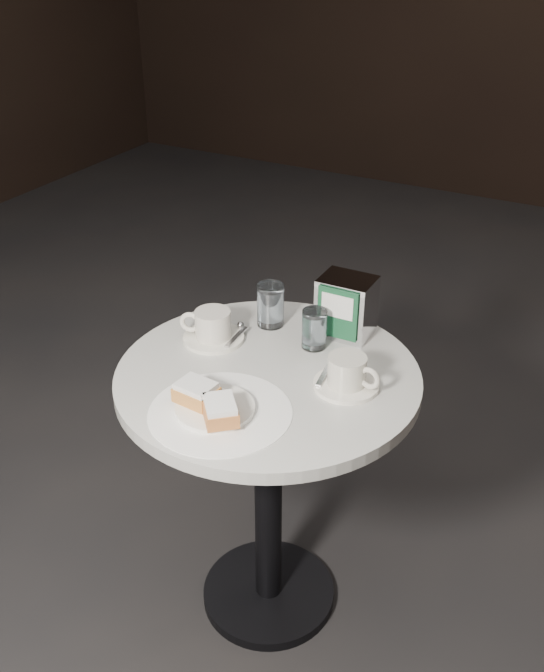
% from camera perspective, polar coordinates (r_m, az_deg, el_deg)
% --- Properties ---
extents(ground, '(7.00, 7.00, 0.00)m').
position_cam_1_polar(ground, '(2.21, -0.26, -19.19)').
color(ground, black).
rests_on(ground, ground).
extents(cafe_table, '(0.70, 0.70, 0.74)m').
position_cam_1_polar(cafe_table, '(1.82, -0.30, -7.98)').
color(cafe_table, black).
rests_on(cafe_table, ground).
extents(sugar_spill, '(0.37, 0.37, 0.00)m').
position_cam_1_polar(sugar_spill, '(1.58, -3.96, -5.81)').
color(sugar_spill, white).
rests_on(sugar_spill, cafe_table).
extents(beignet_plate, '(0.22, 0.22, 0.06)m').
position_cam_1_polar(beignet_plate, '(1.57, -4.66, -5.21)').
color(beignet_plate, white).
rests_on(beignet_plate, cafe_table).
extents(coffee_cup_left, '(0.19, 0.19, 0.08)m').
position_cam_1_polar(coffee_cup_left, '(1.82, -4.56, 0.64)').
color(coffee_cup_left, white).
rests_on(coffee_cup_left, cafe_table).
extents(coffee_cup_right, '(0.16, 0.16, 0.08)m').
position_cam_1_polar(coffee_cup_right, '(1.65, 5.77, -2.92)').
color(coffee_cup_right, white).
rests_on(coffee_cup_right, cafe_table).
extents(water_glass_left, '(0.09, 0.09, 0.11)m').
position_cam_1_polar(water_glass_left, '(1.87, -0.11, 2.34)').
color(water_glass_left, white).
rests_on(water_glass_left, cafe_table).
extents(water_glass_right, '(0.06, 0.06, 0.10)m').
position_cam_1_polar(water_glass_right, '(1.78, 3.24, 0.51)').
color(water_glass_right, white).
rests_on(water_glass_right, cafe_table).
extents(napkin_dispenser, '(0.13, 0.11, 0.15)m').
position_cam_1_polar(napkin_dispenser, '(1.83, 5.67, 2.25)').
color(napkin_dispenser, silver).
rests_on(napkin_dispenser, cafe_table).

